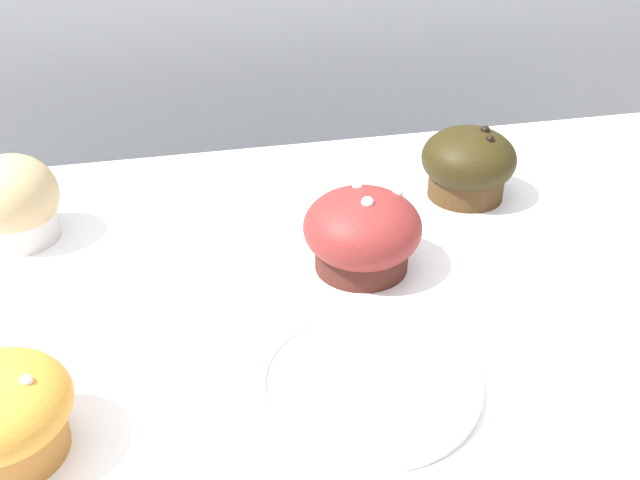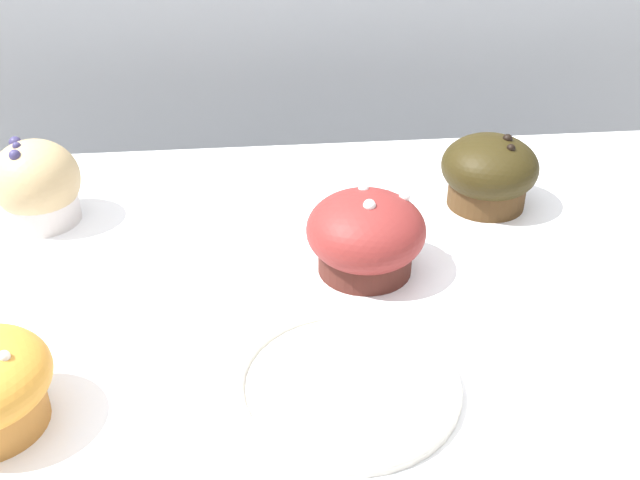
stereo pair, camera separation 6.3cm
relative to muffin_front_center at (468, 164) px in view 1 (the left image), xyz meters
The scene contains 5 objects.
wall_back 0.47m from the muffin_front_center, 107.75° to the left, with size 3.20×0.10×1.80m, color silver.
muffin_front_center is the anchor object (origin of this frame).
muffin_back_right 0.45m from the muffin_front_center, behind, with size 0.08×0.08×0.09m.
muffin_front_left 0.18m from the muffin_front_center, 142.56° to the right, with size 0.11×0.11×0.08m.
serving_plate 0.32m from the muffin_front_center, 124.31° to the right, with size 0.16×0.16×0.01m.
Camera 1 is at (-0.16, -0.50, 1.27)m, focal length 42.00 mm.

